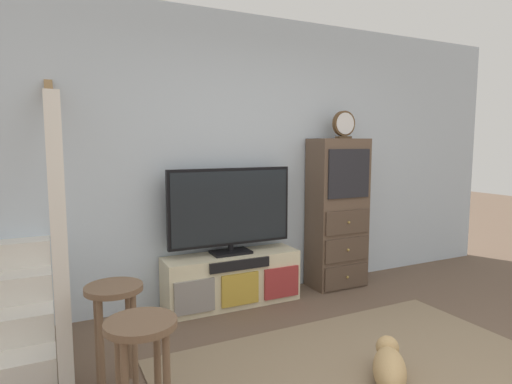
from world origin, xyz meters
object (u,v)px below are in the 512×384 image
at_px(television, 231,209).
at_px(desk_clock, 344,125).
at_px(bar_stool_near, 142,354).
at_px(dog, 389,367).
at_px(side_cabinet, 337,213).
at_px(media_console, 232,279).
at_px(bar_stool_far, 115,312).

relative_size(television, desk_clock, 4.23).
relative_size(bar_stool_near, dog, 1.43).
bearing_deg(desk_clock, television, 178.68).
bearing_deg(side_cabinet, television, 179.35).
bearing_deg(television, desk_clock, -1.32).
distance_m(media_console, television, 0.66).
height_order(bar_stool_near, dog, bar_stool_near).
relative_size(bar_stool_far, dog, 1.39).
relative_size(desk_clock, dog, 0.60).
bearing_deg(dog, bar_stool_near, 177.14).
xyz_separation_m(desk_clock, bar_stool_far, (-2.41, -0.96, -1.19)).
bearing_deg(media_console, television, 90.00).
relative_size(desk_clock, bar_stool_near, 0.42).
xyz_separation_m(television, dog, (0.35, -1.68, -0.78)).
distance_m(television, dog, 1.89).
bearing_deg(media_console, desk_clock, -0.22).
bearing_deg(desk_clock, media_console, 179.78).
distance_m(television, bar_stool_near, 2.01).
height_order(desk_clock, dog, desk_clock).
bearing_deg(desk_clock, dog, -118.22).
bearing_deg(bar_stool_far, dog, -24.54).
distance_m(media_console, dog, 1.70).
xyz_separation_m(media_console, television, (-0.00, 0.02, 0.66)).
bearing_deg(side_cabinet, desk_clock, -18.74).
distance_m(bar_stool_far, dog, 1.72).
bearing_deg(desk_clock, side_cabinet, 161.26).
height_order(television, side_cabinet, side_cabinet).
xyz_separation_m(television, desk_clock, (1.24, -0.03, 0.78)).
xyz_separation_m(bar_stool_far, dog, (1.52, -0.70, -0.38)).
relative_size(bar_stool_near, bar_stool_far, 1.03).
distance_m(television, desk_clock, 1.47).
xyz_separation_m(side_cabinet, desk_clock, (0.04, -0.02, 0.91)).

